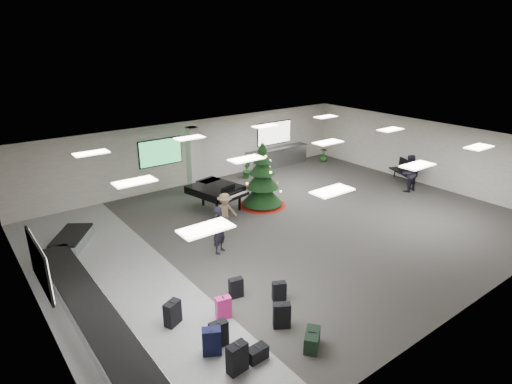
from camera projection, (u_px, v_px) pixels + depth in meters
ground at (288, 227)px, 16.87m from camera, size 18.00×18.00×0.00m
room_envelope at (270, 169)px, 16.35m from camera, size 18.02×14.02×3.21m
baggage_carousel at (85, 291)px, 12.29m from camera, size 2.28×9.71×0.43m
service_counter at (277, 157)px, 24.48m from camera, size 4.05×0.65×1.08m
suitcase_0 at (237, 358)px, 9.53m from camera, size 0.49×0.30×0.75m
suitcase_1 at (282, 315)px, 11.01m from camera, size 0.50×0.44×0.72m
pink_suitcase at (223, 308)px, 11.37m from camera, size 0.45×0.31×0.65m
suitcase_3 at (236, 288)px, 12.30m from camera, size 0.43×0.30×0.61m
navy_suitcase at (212, 341)px, 10.08m from camera, size 0.52×0.44×0.71m
suitcase_5 at (219, 334)px, 10.35m from camera, size 0.46×0.27×0.69m
green_duffel at (312, 340)px, 10.32m from camera, size 0.72×0.66×0.46m
suitcase_7 at (279, 291)px, 12.17m from camera, size 0.44×0.36×0.59m
suitcase_8 at (173, 313)px, 11.12m from camera, size 0.52×0.42×0.69m
black_duffel at (257, 353)px, 9.95m from camera, size 0.52×0.30×0.35m
christmas_tree at (262, 183)px, 18.70m from camera, size 2.13×2.13×3.04m
grand_piano at (216, 190)px, 18.21m from camera, size 2.13×2.54×1.28m
bench at (404, 169)px, 22.10m from camera, size 1.19×1.79×1.08m
traveler_a at (220, 230)px, 14.66m from camera, size 0.74×0.65×1.71m
traveler_b at (225, 212)px, 16.30m from camera, size 1.04×0.65×1.54m
traveler_bench at (409, 173)px, 20.47m from camera, size 0.93×0.75×1.81m
potted_plant_left at (246, 170)px, 22.51m from camera, size 0.63×0.63×0.90m
potted_plant_right at (324, 155)px, 25.44m from camera, size 0.65×0.65×0.83m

